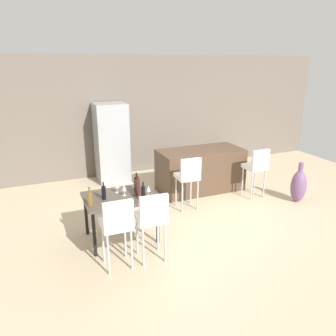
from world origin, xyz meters
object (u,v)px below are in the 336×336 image
Objects in this scene: bar_chair_left at (188,175)px; wine_glass_corner at (148,189)px; dining_chair_far at (152,216)px; wine_bottle_right at (104,193)px; wine_glass_inner at (117,185)px; refrigerator at (111,143)px; wine_bottle_left at (143,193)px; dining_table at (120,201)px; wine_bottle_end at (137,184)px; wine_bottle_middle at (90,198)px; dining_chair_near at (117,223)px; bar_chair_middle at (257,165)px; wine_glass_near at (124,188)px; wine_bottle_far at (138,187)px; potted_plant at (222,153)px; kitchen_island at (200,170)px.

bar_chair_left is 6.03× the size of wine_glass_corner.
dining_chair_far is 0.91m from wine_bottle_right.
wine_glass_inner is 2.70m from refrigerator.
wine_bottle_left is at bearing -58.73° from wine_glass_inner.
dining_table is 0.81m from dining_chair_far.
dining_table is (-1.48, -0.59, -0.04)m from bar_chair_left.
wine_bottle_end is at bearing 85.88° from dining_chair_far.
dining_chair_far is 3.42× the size of wine_bottle_end.
dining_chair_near is at bearing -68.41° from wine_bottle_middle.
wine_bottle_left is (-2.77, -0.91, 0.16)m from bar_chair_middle.
wine_bottle_middle is at bearing -163.67° from wine_glass_near.
bar_chair_left is 2.41m from refrigerator.
wine_bottle_middle is 1.63× the size of wine_glass_near.
dining_chair_far is 0.73m from wine_bottle_far.
dining_chair_far reaches higher than wine_bottle_middle.
refrigerator is (0.30, 3.58, 0.22)m from dining_chair_far.
wine_bottle_end reaches higher than potted_plant.
wine_bottle_left is 0.95× the size of wine_bottle_far.
wine_bottle_left is 1.10× the size of wine_bottle_right.
dining_table is 0.82m from dining_chair_near.
kitchen_island is 2.54m from wine_glass_inner.
dining_chair_near is (-1.73, -1.37, 0.00)m from bar_chair_left.
wine_bottle_middle is at bearing 140.58° from dining_chair_far.
dining_chair_near is 6.03× the size of wine_glass_inner.
wine_bottle_far is at bearing 7.94° from wine_bottle_middle.
wine_bottle_middle reaches higher than wine_glass_inner.
wine_bottle_end is 0.32m from wine_glass_inner.
wine_glass_inner is at bearing 90.66° from dining_table.
wine_glass_near is (-0.18, 0.77, 0.17)m from dining_chair_far.
bar_chair_left and dining_chair_near have the same top height.
kitchen_island is at bearing 42.23° from wine_bottle_left.
bar_chair_middle is 1.80× the size of potted_plant.
wine_glass_near is (-2.11, -1.42, 0.40)m from kitchen_island.
wine_bottle_far is (-2.77, -0.66, 0.17)m from bar_chair_middle.
dining_chair_near is 0.90m from wine_glass_corner.
wine_glass_inner is at bearing 170.01° from wine_bottle_end.
bar_chair_middle reaches higher than wine_bottle_middle.
dining_chair_far is at bearing -105.39° from wine_glass_corner.
wine_bottle_left reaches higher than dining_table.
wine_bottle_left is 0.25m from wine_bottle_far.
kitchen_island is 1.75× the size of dining_chair_far.
dining_chair_near is at bearing -137.06° from potted_plant.
bar_chair_middle is 3.57m from dining_chair_near.
bar_chair_left and dining_chair_far have the same top height.
wine_bottle_left reaches higher than wine_bottle_right.
dining_table is 6.35× the size of wine_glass_corner.
dining_table is at bearing -89.34° from wine_glass_inner.
dining_chair_near reaches higher than kitchen_island.
wine_bottle_far is at bearing -151.23° from bar_chair_left.
kitchen_island is 1.75× the size of bar_chair_left.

